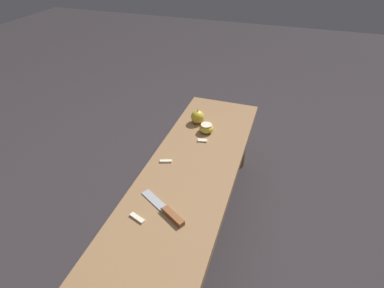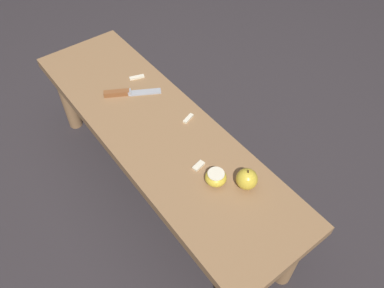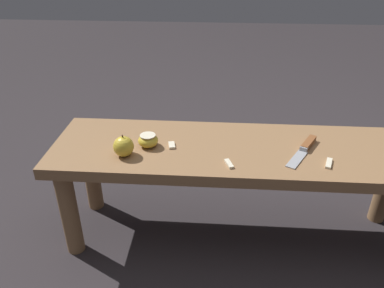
% 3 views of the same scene
% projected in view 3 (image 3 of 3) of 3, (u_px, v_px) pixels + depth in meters
% --- Properties ---
extents(ground_plane, '(8.00, 8.00, 0.00)m').
position_uv_depth(ground_plane, '(233.00, 233.00, 1.49)').
color(ground_plane, '#2D282B').
extents(wooden_bench, '(1.31, 0.38, 0.40)m').
position_uv_depth(wooden_bench, '(239.00, 163.00, 1.33)').
color(wooden_bench, olive).
rests_on(wooden_bench, ground_plane).
extents(knife, '(0.13, 0.21, 0.02)m').
position_uv_depth(knife, '(306.00, 147.00, 1.28)').
color(knife, '#9EA0A5').
rests_on(knife, wooden_bench).
extents(apple_whole, '(0.07, 0.07, 0.08)m').
position_uv_depth(apple_whole, '(123.00, 146.00, 1.23)').
color(apple_whole, gold).
rests_on(apple_whole, wooden_bench).
extents(apple_cut, '(0.07, 0.07, 0.04)m').
position_uv_depth(apple_cut, '(148.00, 140.00, 1.29)').
color(apple_cut, gold).
rests_on(apple_cut, wooden_bench).
extents(apple_slice_near_knife, '(0.03, 0.05, 0.01)m').
position_uv_depth(apple_slice_near_knife, '(229.00, 164.00, 1.20)').
color(apple_slice_near_knife, beige).
rests_on(apple_slice_near_knife, wooden_bench).
extents(apple_slice_center, '(0.04, 0.06, 0.01)m').
position_uv_depth(apple_slice_center, '(329.00, 163.00, 1.20)').
color(apple_slice_center, beige).
rests_on(apple_slice_center, wooden_bench).
extents(apple_slice_near_bowl, '(0.03, 0.05, 0.01)m').
position_uv_depth(apple_slice_near_bowl, '(172.00, 145.00, 1.30)').
color(apple_slice_near_bowl, beige).
rests_on(apple_slice_near_bowl, wooden_bench).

